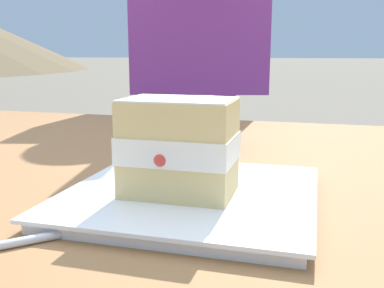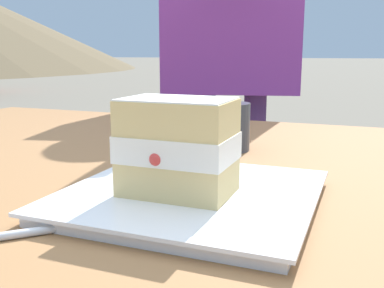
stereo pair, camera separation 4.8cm
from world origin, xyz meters
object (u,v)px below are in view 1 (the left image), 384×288
at_px(coffee_cup, 211,125).
at_px(cake_slice, 179,147).
at_px(diner_person, 200,12).
at_px(patio_table, 152,232).
at_px(dessert_plate, 192,196).

bearing_deg(coffee_cup, cake_slice, -83.09).
xyz_separation_m(cake_slice, diner_person, (-0.23, 0.97, 0.22)).
relative_size(patio_table, coffee_cup, 18.65).
bearing_deg(patio_table, dessert_plate, -49.44).
relative_size(cake_slice, coffee_cup, 1.45).
xyz_separation_m(dessert_plate, diner_person, (-0.24, 0.95, 0.28)).
distance_m(patio_table, cake_slice, 0.21).
relative_size(patio_table, diner_person, 0.97).
relative_size(cake_slice, diner_person, 0.08).
height_order(patio_table, dessert_plate, dessert_plate).
xyz_separation_m(dessert_plate, coffee_cup, (-0.05, 0.28, 0.03)).
distance_m(cake_slice, diner_person, 1.02).
xyz_separation_m(patio_table, dessert_plate, (0.09, -0.11, 0.10)).
bearing_deg(coffee_cup, dessert_plate, -80.84).
bearing_deg(cake_slice, patio_table, 123.38).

